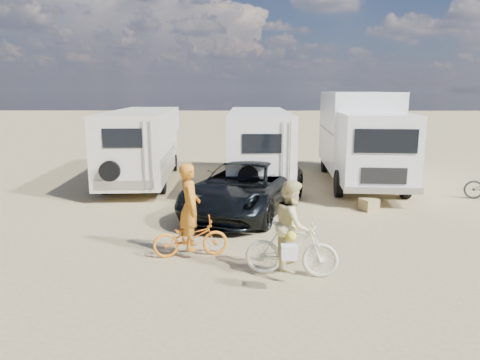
{
  "coord_description": "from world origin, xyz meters",
  "views": [
    {
      "loc": [
        -0.88,
        -10.17,
        3.56
      ],
      "look_at": [
        -1.05,
        1.01,
        1.3
      ],
      "focal_mm": 33.25,
      "sensor_mm": 36.0,
      "label": 1
    }
  ],
  "objects_px": {
    "box_truck": "(361,139)",
    "rider_woman": "(292,233)",
    "rv_main": "(258,148)",
    "bike_man": "(191,237)",
    "bike_woman": "(291,249)",
    "rider_man": "(190,215)",
    "crate": "(369,205)",
    "cooler": "(251,200)",
    "rv_left": "(143,146)",
    "dark_suv": "(245,187)"
  },
  "relations": [
    {
      "from": "dark_suv",
      "to": "rider_woman",
      "type": "relative_size",
      "value": 3.14
    },
    {
      "from": "bike_woman",
      "to": "rider_woman",
      "type": "xyz_separation_m",
      "value": [
        0.0,
        0.0,
        0.32
      ]
    },
    {
      "from": "crate",
      "to": "rv_main",
      "type": "bearing_deg",
      "value": 131.27
    },
    {
      "from": "box_truck",
      "to": "cooler",
      "type": "xyz_separation_m",
      "value": [
        -4.24,
        -3.64,
        -1.55
      ]
    },
    {
      "from": "dark_suv",
      "to": "crate",
      "type": "relative_size",
      "value": 12.03
    },
    {
      "from": "rv_left",
      "to": "box_truck",
      "type": "height_order",
      "value": "box_truck"
    },
    {
      "from": "box_truck",
      "to": "rider_woman",
      "type": "bearing_deg",
      "value": -107.58
    },
    {
      "from": "bike_man",
      "to": "crate",
      "type": "distance_m",
      "value": 6.24
    },
    {
      "from": "dark_suv",
      "to": "bike_woman",
      "type": "distance_m",
      "value": 4.76
    },
    {
      "from": "box_truck",
      "to": "rider_man",
      "type": "height_order",
      "value": "box_truck"
    },
    {
      "from": "rv_left",
      "to": "dark_suv",
      "type": "height_order",
      "value": "rv_left"
    },
    {
      "from": "bike_man",
      "to": "rider_man",
      "type": "distance_m",
      "value": 0.51
    },
    {
      "from": "bike_woman",
      "to": "cooler",
      "type": "bearing_deg",
      "value": 16.55
    },
    {
      "from": "rv_main",
      "to": "bike_man",
      "type": "bearing_deg",
      "value": -102.46
    },
    {
      "from": "bike_man",
      "to": "cooler",
      "type": "distance_m",
      "value": 4.43
    },
    {
      "from": "dark_suv",
      "to": "bike_man",
      "type": "height_order",
      "value": "dark_suv"
    },
    {
      "from": "bike_man",
      "to": "cooler",
      "type": "relative_size",
      "value": 3.21
    },
    {
      "from": "rv_left",
      "to": "bike_woman",
      "type": "xyz_separation_m",
      "value": [
        4.97,
        -9.17,
        -0.85
      ]
    },
    {
      "from": "dark_suv",
      "to": "bike_woman",
      "type": "relative_size",
      "value": 3.0
    },
    {
      "from": "box_truck",
      "to": "bike_man",
      "type": "bearing_deg",
      "value": -121.5
    },
    {
      "from": "rider_man",
      "to": "box_truck",
      "type": "bearing_deg",
      "value": -46.62
    },
    {
      "from": "rider_woman",
      "to": "rv_left",
      "type": "bearing_deg",
      "value": 37.07
    },
    {
      "from": "bike_woman",
      "to": "rider_man",
      "type": "distance_m",
      "value": 2.36
    },
    {
      "from": "box_truck",
      "to": "dark_suv",
      "type": "relative_size",
      "value": 1.45
    },
    {
      "from": "rider_man",
      "to": "cooler",
      "type": "relative_size",
      "value": 3.72
    },
    {
      "from": "rv_main",
      "to": "rider_woman",
      "type": "height_order",
      "value": "rv_main"
    },
    {
      "from": "rv_main",
      "to": "box_truck",
      "type": "height_order",
      "value": "box_truck"
    },
    {
      "from": "rider_man",
      "to": "rider_woman",
      "type": "height_order",
      "value": "rider_man"
    },
    {
      "from": "crate",
      "to": "box_truck",
      "type": "bearing_deg",
      "value": 80.18
    },
    {
      "from": "bike_woman",
      "to": "crate",
      "type": "relative_size",
      "value": 4.01
    },
    {
      "from": "rv_left",
      "to": "cooler",
      "type": "height_order",
      "value": "rv_left"
    },
    {
      "from": "rv_main",
      "to": "rider_woman",
      "type": "xyz_separation_m",
      "value": [
        0.44,
        -8.57,
        -0.54
      ]
    },
    {
      "from": "rider_woman",
      "to": "cooler",
      "type": "distance_m",
      "value": 5.33
    },
    {
      "from": "rv_left",
      "to": "dark_suv",
      "type": "relative_size",
      "value": 1.38
    },
    {
      "from": "dark_suv",
      "to": "rider_man",
      "type": "relative_size",
      "value": 2.89
    },
    {
      "from": "box_truck",
      "to": "cooler",
      "type": "bearing_deg",
      "value": -135.39
    },
    {
      "from": "box_truck",
      "to": "rv_main",
      "type": "bearing_deg",
      "value": -171.64
    },
    {
      "from": "rider_man",
      "to": "cooler",
      "type": "distance_m",
      "value": 4.49
    },
    {
      "from": "box_truck",
      "to": "bike_woman",
      "type": "distance_m",
      "value": 9.62
    },
    {
      "from": "bike_man",
      "to": "rider_woman",
      "type": "relative_size",
      "value": 0.94
    },
    {
      "from": "rv_left",
      "to": "dark_suv",
      "type": "distance_m",
      "value": 6.09
    },
    {
      "from": "bike_woman",
      "to": "rider_woman",
      "type": "bearing_deg",
      "value": 0.0
    },
    {
      "from": "rv_main",
      "to": "rider_man",
      "type": "relative_size",
      "value": 3.95
    },
    {
      "from": "dark_suv",
      "to": "crate",
      "type": "bearing_deg",
      "value": 22.49
    },
    {
      "from": "rv_main",
      "to": "box_truck",
      "type": "distance_m",
      "value": 3.98
    },
    {
      "from": "rv_main",
      "to": "crate",
      "type": "xyz_separation_m",
      "value": [
        3.26,
        -3.71,
        -1.22
      ]
    },
    {
      "from": "dark_suv",
      "to": "crate",
      "type": "distance_m",
      "value": 3.79
    },
    {
      "from": "cooler",
      "to": "rider_woman",
      "type": "bearing_deg",
      "value": -88.04
    },
    {
      "from": "rv_left",
      "to": "rider_woman",
      "type": "distance_m",
      "value": 10.45
    },
    {
      "from": "bike_man",
      "to": "crate",
      "type": "height_order",
      "value": "bike_man"
    }
  ]
}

